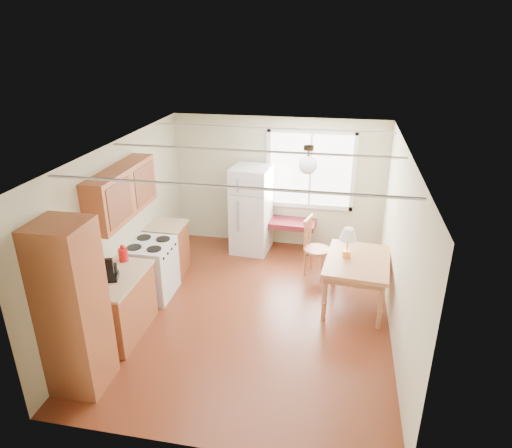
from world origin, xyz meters
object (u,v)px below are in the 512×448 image
(refrigerator, at_px, (251,210))
(bench, at_px, (281,223))
(dining_table, at_px, (357,266))
(chair, at_px, (312,242))

(refrigerator, xyz_separation_m, bench, (0.55, 0.14, -0.29))
(refrigerator, distance_m, dining_table, 2.50)
(dining_table, bearing_deg, refrigerator, 146.88)
(dining_table, relative_size, chair, 1.31)
(chair, bearing_deg, refrigerator, 166.29)
(chair, bearing_deg, bench, 144.53)
(bench, bearing_deg, dining_table, -46.98)
(refrigerator, relative_size, chair, 1.63)
(bench, height_order, dining_table, dining_table)
(bench, relative_size, dining_table, 1.01)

